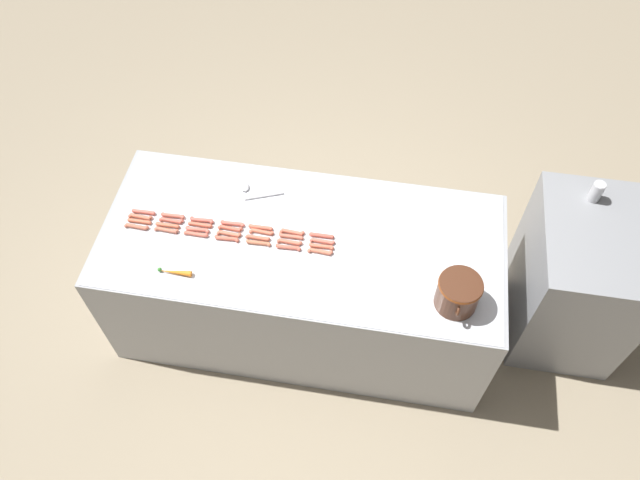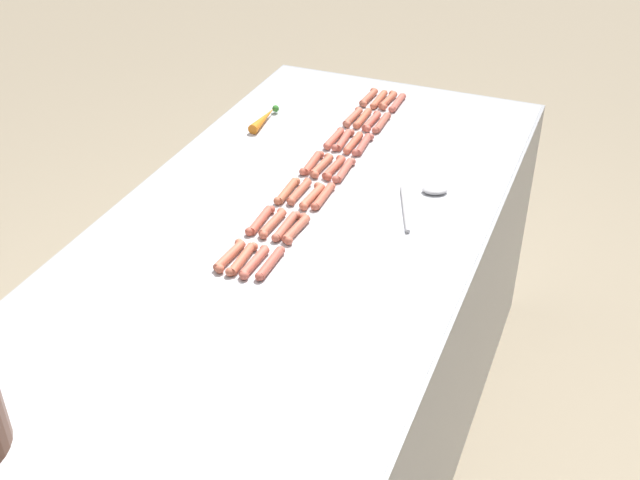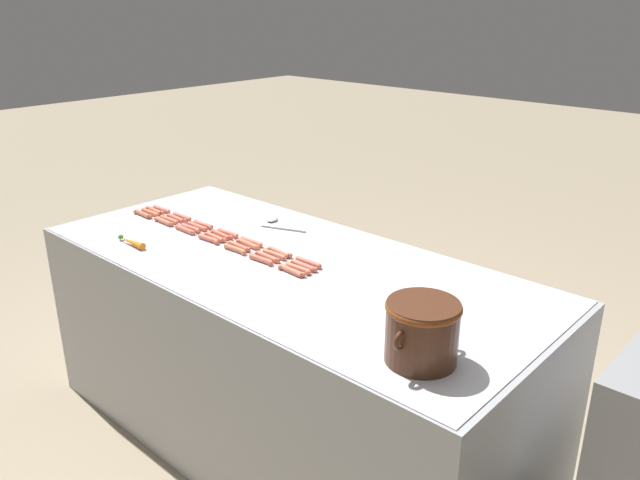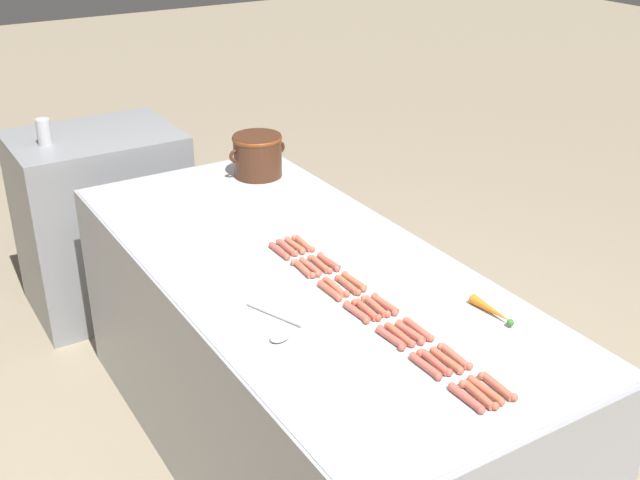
{
  "view_description": "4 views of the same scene",
  "coord_description": "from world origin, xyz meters",
  "px_view_note": "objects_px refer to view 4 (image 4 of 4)",
  "views": [
    {
      "loc": [
        1.89,
        0.41,
        3.58
      ],
      "look_at": [
        0.07,
        0.11,
        0.96
      ],
      "focal_mm": 34.78,
      "sensor_mm": 36.0,
      "label": 1
    },
    {
      "loc": [
        -0.72,
        1.49,
        1.97
      ],
      "look_at": [
        -0.11,
        -0.02,
        0.88
      ],
      "focal_mm": 44.94,
      "sensor_mm": 36.0,
      "label": 2
    },
    {
      "loc": [
        1.64,
        1.68,
        1.85
      ],
      "look_at": [
        -0.13,
        0.07,
        0.93
      ],
      "focal_mm": 35.41,
      "sensor_mm": 36.0,
      "label": 3
    },
    {
      "loc": [
        -1.22,
        -2.11,
        2.13
      ],
      "look_at": [
        0.04,
        -0.06,
        0.97
      ],
      "focal_mm": 44.26,
      "sensor_mm": 36.0,
      "label": 4
    }
  ],
  "objects_px": {
    "hot_dog_1": "(425,366)",
    "hot_dog_6": "(279,251)",
    "hot_dog_13": "(287,247)",
    "hot_dog_10": "(366,310)",
    "hot_dog_2": "(391,338)",
    "hot_dog_19": "(320,264)",
    "bean_pot": "(258,153)",
    "hot_dog_8": "(435,362)",
    "hot_dog_9": "(400,335)",
    "hot_dog_11": "(336,287)",
    "hot_dog_26": "(329,262)",
    "hot_dog_5": "(303,269)",
    "hot_dog_7": "(479,395)",
    "back_cabinet": "(104,222)",
    "hot_dog_0": "(466,398)",
    "hot_dog_17": "(376,306)",
    "hot_dog_22": "(455,356)",
    "hot_dog_23": "(418,329)",
    "hot_dog_16": "(410,332)",
    "serving_spoon": "(278,329)",
    "hot_dog_27": "(303,243)",
    "carrot": "(493,311)",
    "hot_dog_24": "(385,304)",
    "hot_dog_18": "(348,285)",
    "hot_dog_14": "(486,390)",
    "hot_dog_12": "(311,267)",
    "hot_dog_20": "(295,245)",
    "hot_dog_25": "(354,281)",
    "hot_dog_3": "(357,312)",
    "hot_dog_21": "(498,386)",
    "hot_dog_4": "(330,291)",
    "hot_dog_15": "(447,360)"
  },
  "relations": [
    {
      "from": "hot_dog_1",
      "to": "hot_dog_6",
      "type": "relative_size",
      "value": 1.0
    },
    {
      "from": "hot_dog_13",
      "to": "hot_dog_10",
      "type": "bearing_deg",
      "value": -90.46
    },
    {
      "from": "hot_dog_2",
      "to": "hot_dog_19",
      "type": "relative_size",
      "value": 1.0
    },
    {
      "from": "hot_dog_1",
      "to": "bean_pot",
      "type": "relative_size",
      "value": 0.5
    },
    {
      "from": "hot_dog_8",
      "to": "hot_dog_9",
      "type": "height_order",
      "value": "same"
    },
    {
      "from": "hot_dog_11",
      "to": "hot_dog_26",
      "type": "height_order",
      "value": "same"
    },
    {
      "from": "hot_dog_5",
      "to": "hot_dog_7",
      "type": "bearing_deg",
      "value": -87.7
    },
    {
      "from": "back_cabinet",
      "to": "hot_dog_0",
      "type": "distance_m",
      "value": 2.52
    },
    {
      "from": "hot_dog_17",
      "to": "hot_dog_22",
      "type": "relative_size",
      "value": 1.0
    },
    {
      "from": "hot_dog_23",
      "to": "hot_dog_11",
      "type": "bearing_deg",
      "value": 101.2
    },
    {
      "from": "hot_dog_16",
      "to": "serving_spoon",
      "type": "xyz_separation_m",
      "value": [
        -0.32,
        0.22,
        -0.0
      ]
    },
    {
      "from": "hot_dog_7",
      "to": "hot_dog_27",
      "type": "relative_size",
      "value": 1.0
    },
    {
      "from": "bean_pot",
      "to": "carrot",
      "type": "relative_size",
      "value": 1.51
    },
    {
      "from": "hot_dog_26",
      "to": "hot_dog_6",
      "type": "bearing_deg",
      "value": 122.71
    },
    {
      "from": "hot_dog_19",
      "to": "carrot",
      "type": "bearing_deg",
      "value": -62.48
    },
    {
      "from": "hot_dog_0",
      "to": "hot_dog_24",
      "type": "bearing_deg",
      "value": 78.64
    },
    {
      "from": "hot_dog_17",
      "to": "hot_dog_7",
      "type": "bearing_deg",
      "value": -93.67
    },
    {
      "from": "back_cabinet",
      "to": "hot_dog_9",
      "type": "relative_size",
      "value": 6.75
    },
    {
      "from": "back_cabinet",
      "to": "bean_pot",
      "type": "bearing_deg",
      "value": -55.91
    },
    {
      "from": "hot_dog_6",
      "to": "hot_dog_18",
      "type": "distance_m",
      "value": 0.34
    },
    {
      "from": "hot_dog_5",
      "to": "hot_dog_18",
      "type": "distance_m",
      "value": 0.19
    },
    {
      "from": "hot_dog_10",
      "to": "hot_dog_14",
      "type": "distance_m",
      "value": 0.5
    },
    {
      "from": "hot_dog_12",
      "to": "hot_dog_7",
      "type": "bearing_deg",
      "value": -89.71
    },
    {
      "from": "hot_dog_10",
      "to": "hot_dog_26",
      "type": "height_order",
      "value": "same"
    },
    {
      "from": "hot_dog_12",
      "to": "hot_dog_14",
      "type": "distance_m",
      "value": 0.84
    },
    {
      "from": "hot_dog_14",
      "to": "serving_spoon",
      "type": "relative_size",
      "value": 0.52
    },
    {
      "from": "hot_dog_17",
      "to": "serving_spoon",
      "type": "bearing_deg",
      "value": 171.54
    },
    {
      "from": "hot_dog_14",
      "to": "bean_pot",
      "type": "relative_size",
      "value": 0.5
    },
    {
      "from": "hot_dog_16",
      "to": "hot_dog_20",
      "type": "xyz_separation_m",
      "value": [
        -0.0,
        0.68,
        0.0
      ]
    },
    {
      "from": "hot_dog_2",
      "to": "hot_dog_23",
      "type": "xyz_separation_m",
      "value": [
        0.1,
        -0.01,
        0.0
      ]
    },
    {
      "from": "hot_dog_19",
      "to": "serving_spoon",
      "type": "relative_size",
      "value": 0.52
    },
    {
      "from": "hot_dog_0",
      "to": "hot_dog_24",
      "type": "height_order",
      "value": "same"
    },
    {
      "from": "hot_dog_22",
      "to": "hot_dog_6",
      "type": "bearing_deg",
      "value": 96.85
    },
    {
      "from": "hot_dog_18",
      "to": "hot_dog_2",
      "type": "bearing_deg",
      "value": -101.43
    },
    {
      "from": "hot_dog_25",
      "to": "hot_dog_5",
      "type": "bearing_deg",
      "value": 121.08
    },
    {
      "from": "hot_dog_16",
      "to": "hot_dog_12",
      "type": "bearing_deg",
      "value": 94.18
    },
    {
      "from": "hot_dog_6",
      "to": "hot_dog_9",
      "type": "relative_size",
      "value": 1.0
    },
    {
      "from": "hot_dog_0",
      "to": "hot_dog_16",
      "type": "distance_m",
      "value": 0.33
    },
    {
      "from": "hot_dog_12",
      "to": "hot_dog_19",
      "type": "xyz_separation_m",
      "value": [
        0.04,
        -0.0,
        0.0
      ]
    },
    {
      "from": "hot_dog_2",
      "to": "hot_dog_7",
      "type": "relative_size",
      "value": 1.0
    },
    {
      "from": "hot_dog_3",
      "to": "hot_dog_26",
      "type": "relative_size",
      "value": 1.0
    },
    {
      "from": "hot_dog_21",
      "to": "hot_dog_12",
      "type": "bearing_deg",
      "value": 94.9
    },
    {
      "from": "hot_dog_23",
      "to": "hot_dog_6",
      "type": "bearing_deg",
      "value": 98.54
    },
    {
      "from": "hot_dog_3",
      "to": "hot_dog_5",
      "type": "xyz_separation_m",
      "value": [
        0.0,
        0.33,
        0.0
      ]
    },
    {
      "from": "hot_dog_19",
      "to": "bean_pot",
      "type": "distance_m",
      "value": 0.92
    },
    {
      "from": "hot_dog_27",
      "to": "hot_dog_17",
      "type": "bearing_deg",
      "value": -93.87
    },
    {
      "from": "hot_dog_4",
      "to": "hot_dog_20",
      "type": "bearing_deg",
      "value": 78.66
    },
    {
      "from": "hot_dog_14",
      "to": "hot_dog_19",
      "type": "relative_size",
      "value": 1.0
    },
    {
      "from": "hot_dog_4",
      "to": "hot_dog_22",
      "type": "height_order",
      "value": "same"
    },
    {
      "from": "hot_dog_15",
      "to": "hot_dog_23",
      "type": "xyz_separation_m",
      "value": [
        0.03,
        0.17,
        0.0
      ]
    }
  ]
}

